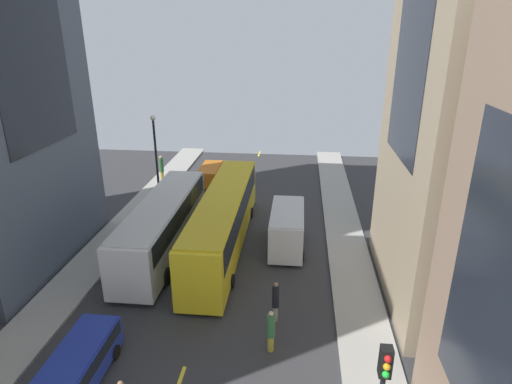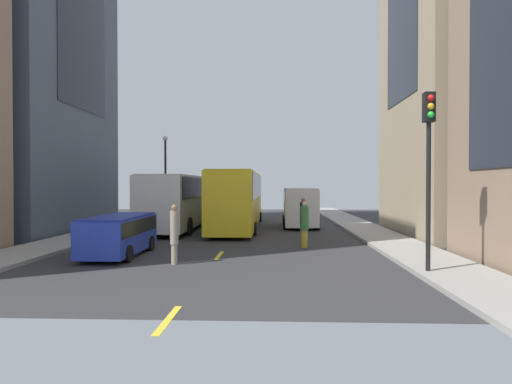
{
  "view_description": "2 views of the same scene",
  "coord_description": "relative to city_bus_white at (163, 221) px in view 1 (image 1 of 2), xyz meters",
  "views": [
    {
      "loc": [
        4.42,
        -25.38,
        13.28
      ],
      "look_at": [
        1.51,
        2.83,
        2.4
      ],
      "focal_mm": 30.15,
      "sensor_mm": 36.0,
      "label": 1
    },
    {
      "loc": [
        2.19,
        -29.98,
        2.76
      ],
      "look_at": [
        0.87,
        1.08,
        2.3
      ],
      "focal_mm": 31.16,
      "sensor_mm": 36.0,
      "label": 2
    }
  ],
  "objects": [
    {
      "name": "pedestrian_crossing_mid",
      "position": [
        7.34,
        -8.44,
        -0.93
      ],
      "size": [
        0.38,
        0.38,
        2.05
      ],
      "rotation": [
        0.0,
        0.0,
        3.18
      ],
      "color": "gold",
      "rests_on": "ground"
    },
    {
      "name": "lane_stripe_2",
      "position": [
        3.84,
        -2.39,
        -2.0
      ],
      "size": [
        0.16,
        2.0,
        0.01
      ],
      "primitive_type": "cube",
      "color": "yellow",
      "rests_on": "ground"
    },
    {
      "name": "streetlamp_near",
      "position": [
        -3.14,
        8.66,
        2.32
      ],
      "size": [
        0.44,
        0.44,
        6.78
      ],
      "color": "black",
      "rests_on": "ground"
    },
    {
      "name": "car_orange_0",
      "position": [
        0.32,
        12.78,
        -1.1
      ],
      "size": [
        1.94,
        4.27,
        1.54
      ],
      "color": "orange",
      "rests_on": "ground"
    },
    {
      "name": "sidewalk_east",
      "position": [
        11.59,
        1.81,
        -1.93
      ],
      "size": [
        2.55,
        44.0,
        0.15
      ],
      "primitive_type": "cube",
      "color": "#9E9B93",
      "rests_on": "ground"
    },
    {
      "name": "delivery_van_white",
      "position": [
        7.69,
        1.15,
        -0.5
      ],
      "size": [
        2.25,
        5.29,
        2.58
      ],
      "color": "white",
      "rests_on": "ground"
    },
    {
      "name": "pedestrian_crossing_near",
      "position": [
        -4.1,
        12.54,
        -0.62
      ],
      "size": [
        0.39,
        0.39,
        2.35
      ],
      "rotation": [
        0.0,
        0.0,
        0.43
      ],
      "color": "gold",
      "rests_on": "ground"
    },
    {
      "name": "streetcar_yellow",
      "position": [
        3.67,
        0.9,
        0.12
      ],
      "size": [
        2.7,
        14.97,
        3.59
      ],
      "color": "yellow",
      "rests_on": "ground"
    },
    {
      "name": "lane_stripe_5",
      "position": [
        3.84,
        22.81,
        -2.0
      ],
      "size": [
        0.16,
        2.0,
        0.01
      ],
      "primitive_type": "cube",
      "color": "yellow",
      "rests_on": "ground"
    },
    {
      "name": "sidewalk_west",
      "position": [
        -3.91,
        1.81,
        -1.93
      ],
      "size": [
        2.55,
        44.0,
        0.15
      ],
      "primitive_type": "cube",
      "color": "#9E9B93",
      "rests_on": "ground"
    },
    {
      "name": "car_blue_1",
      "position": [
        -0.07,
        -11.04,
        -1.07
      ],
      "size": [
        1.87,
        4.66,
        1.58
      ],
      "color": "#2338AD",
      "rests_on": "ground"
    },
    {
      "name": "pedestrian_waiting_curb",
      "position": [
        7.42,
        -6.37,
        -0.87
      ],
      "size": [
        0.33,
        0.33,
        2.15
      ],
      "rotation": [
        0.0,
        0.0,
        2.73
      ],
      "color": "gray",
      "rests_on": "ground"
    },
    {
      "name": "ground_plane",
      "position": [
        3.84,
        1.81,
        -2.01
      ],
      "size": [
        42.04,
        42.04,
        0.0
      ],
      "primitive_type": "plane",
      "color": "#333335"
    },
    {
      "name": "city_bus_white",
      "position": [
        0.0,
        0.0,
        0.0
      ],
      "size": [
        2.8,
        12.29,
        3.35
      ],
      "color": "silver",
      "rests_on": "ground"
    },
    {
      "name": "lane_stripe_3",
      "position": [
        3.84,
        6.01,
        -2.0
      ],
      "size": [
        0.16,
        2.0,
        0.01
      ],
      "primitive_type": "cube",
      "color": "yellow",
      "rests_on": "ground"
    },
    {
      "name": "lane_stripe_4",
      "position": [
        3.84,
        14.41,
        -2.0
      ],
      "size": [
        0.16,
        2.0,
        0.01
      ],
      "primitive_type": "cube",
      "color": "yellow",
      "rests_on": "ground"
    }
  ]
}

